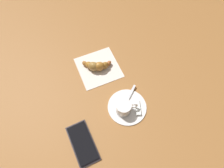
{
  "coord_description": "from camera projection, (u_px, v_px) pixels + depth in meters",
  "views": [
    {
      "loc": [
        0.28,
        -0.21,
        0.7
      ],
      "look_at": [
        -0.0,
        0.02,
        0.02
      ],
      "focal_mm": 31.78,
      "sensor_mm": 36.0,
      "label": 1
    }
  ],
  "objects": [
    {
      "name": "cell_phone",
      "position": [
        83.0,
        143.0,
        0.68
      ],
      "size": [
        0.17,
        0.11,
        0.01
      ],
      "color": "black",
      "rests_on": "ground"
    },
    {
      "name": "sugar_packet",
      "position": [
        138.0,
        107.0,
        0.74
      ],
      "size": [
        0.06,
        0.05,
        0.01
      ],
      "primitive_type": "cube",
      "rotation": [
        0.0,
        0.0,
        8.82
      ],
      "color": "white",
      "rests_on": "saucer"
    },
    {
      "name": "teaspoon",
      "position": [
        125.0,
        104.0,
        0.75
      ],
      "size": [
        0.07,
        0.13,
        0.01
      ],
      "color": "silver",
      "rests_on": "saucer"
    },
    {
      "name": "saucer",
      "position": [
        127.0,
        107.0,
        0.75
      ],
      "size": [
        0.15,
        0.15,
        0.01
      ],
      "primitive_type": "cylinder",
      "color": "white",
      "rests_on": "ground"
    },
    {
      "name": "napkin",
      "position": [
        98.0,
        68.0,
        0.84
      ],
      "size": [
        0.21,
        0.2,
        0.0
      ],
      "primitive_type": "cube",
      "rotation": [
        0.0,
        0.0,
        -0.27
      ],
      "color": "silver",
      "rests_on": "ground"
    },
    {
      "name": "ground_plane",
      "position": [
        109.0,
        90.0,
        0.79
      ],
      "size": [
        1.8,
        1.8,
        0.0
      ],
      "primitive_type": "plane",
      "color": "#976131"
    },
    {
      "name": "croissant",
      "position": [
        96.0,
        66.0,
        0.81
      ],
      "size": [
        0.09,
        0.11,
        0.04
      ],
      "color": "#9C6329",
      "rests_on": "napkin"
    },
    {
      "name": "espresso_cup",
      "position": [
        124.0,
        107.0,
        0.72
      ],
      "size": [
        0.06,
        0.08,
        0.05
      ],
      "color": "white",
      "rests_on": "saucer"
    }
  ]
}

